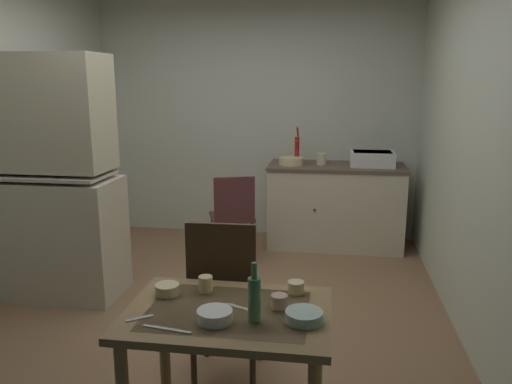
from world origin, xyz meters
The scene contains 22 objects.
ground_plane centered at (0.00, 0.00, 0.00)m, with size 5.19×5.19×0.00m, color #886548.
wall_back centered at (0.00, 2.15, 1.33)m, with size 3.62×0.10×2.65m, color beige.
wall_right centered at (1.81, 0.00, 1.33)m, with size 0.10×4.29×2.65m, color beige.
hutch_cabinet centered at (-1.28, 0.18, 0.91)m, with size 0.91×0.54×1.93m.
counter_cabinet centered at (0.90, 1.78, 0.44)m, with size 1.41×0.64×0.87m.
sink_basin centered at (1.26, 1.78, 0.95)m, with size 0.44×0.34×0.15m.
hand_pump centered at (0.48, 1.82, 1.04)m, with size 0.05×0.27×0.39m.
mixing_bowl_counter centered at (0.43, 1.73, 0.91)m, with size 0.26×0.26×0.08m, color beige.
stoneware_crock centered at (0.75, 1.78, 0.93)m, with size 0.10×0.10×0.12m, color beige.
dining_table centered at (0.41, -1.37, 0.60)m, with size 0.93×0.66×0.72m.
chair_far_side centered at (0.28, -0.82, 0.52)m, with size 0.41×0.41×1.00m.
chair_by_counter centered at (-0.06, 1.09, 0.47)m, with size 0.51×0.51×0.87m.
serving_bowl_wide centered at (0.76, -1.43, 0.74)m, with size 0.16×0.16×0.05m, color #ADD1C1.
soup_bowl_small centered at (0.09, -1.25, 0.75)m, with size 0.12×0.12×0.05m, color beige.
sauce_dish centered at (0.38, -1.48, 0.75)m, with size 0.15×0.15×0.05m, color white.
teacup_cream centered at (0.70, -1.13, 0.75)m, with size 0.08×0.08×0.06m, color beige.
mug_tall centered at (0.26, -1.19, 0.76)m, with size 0.07×0.07×0.08m, color beige.
teacup_mint centered at (0.64, -1.31, 0.75)m, with size 0.08×0.08×0.06m, color tan.
glass_bottle centered at (0.54, -1.45, 0.83)m, with size 0.06×0.06×0.26m.
table_knife centered at (0.20, -1.59, 0.72)m, with size 0.22×0.02×0.01m, color silver.
teaspoon_near_bowl centered at (0.47, -1.35, 0.72)m, with size 0.15×0.02×0.01m, color beige.
teaspoon_by_cup centered at (0.05, -1.51, 0.72)m, with size 0.12×0.02×0.01m, color beige.
Camera 1 is at (0.85, -3.40, 1.73)m, focal length 34.92 mm.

